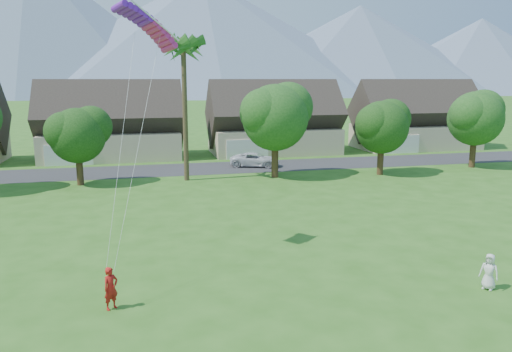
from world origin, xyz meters
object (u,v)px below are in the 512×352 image
object	(u,v)px
watcher	(489,272)
parked_car	(255,160)
parafoil_kite	(148,23)
kite_flyer	(111,288)

from	to	relation	value
watcher	parked_car	world-z (taller)	watcher
watcher	parked_car	xyz separation A→B (m)	(-2.81, 32.02, -0.08)
watcher	parafoil_kite	bearing A→B (deg)	-157.58
parked_car	parafoil_kite	xyz separation A→B (m)	(-10.88, -24.19, 10.77)
watcher	parafoil_kite	distance (m)	19.06
kite_flyer	parked_car	distance (m)	32.89
kite_flyer	parafoil_kite	xyz separation A→B (m)	(1.96, 6.10, 10.62)
kite_flyer	watcher	xyz separation A→B (m)	(15.65, -1.74, -0.07)
kite_flyer	parked_car	xyz separation A→B (m)	(12.84, 30.28, -0.15)
watcher	parked_car	bearing A→B (deg)	147.22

